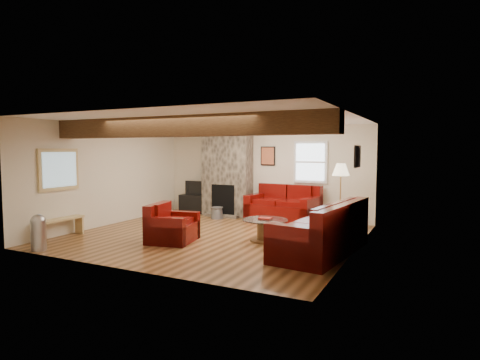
% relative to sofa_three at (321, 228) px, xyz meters
% --- Properties ---
extents(room, '(8.00, 8.00, 8.00)m').
position_rel_sofa_three_xyz_m(room, '(-2.48, 0.41, 0.78)').
color(room, '#513015').
rests_on(room, ground).
extents(floor, '(6.00, 6.00, 0.00)m').
position_rel_sofa_three_xyz_m(floor, '(-2.48, 0.41, -0.47)').
color(floor, '#513015').
rests_on(floor, ground).
extents(oak_beam, '(6.00, 0.36, 0.38)m').
position_rel_sofa_three_xyz_m(oak_beam, '(-2.48, -0.84, 1.84)').
color(oak_beam, '#321C0F').
rests_on(oak_beam, room).
extents(chimney_breast, '(1.40, 0.67, 2.50)m').
position_rel_sofa_three_xyz_m(chimney_breast, '(-3.48, 2.90, 0.75)').
color(chimney_breast, '#352F29').
rests_on(chimney_breast, floor).
extents(back_window, '(0.90, 0.08, 1.10)m').
position_rel_sofa_three_xyz_m(back_window, '(-1.13, 3.12, 1.08)').
color(back_window, white).
rests_on(back_window, room).
extents(hatch_window, '(0.08, 1.00, 0.90)m').
position_rel_sofa_three_xyz_m(hatch_window, '(-5.44, -1.09, 0.98)').
color(hatch_window, tan).
rests_on(hatch_window, room).
extents(ceiling_dome, '(0.40, 0.40, 0.18)m').
position_rel_sofa_three_xyz_m(ceiling_dome, '(-1.58, 1.31, 1.97)').
color(ceiling_dome, white).
rests_on(ceiling_dome, room).
extents(artwork_back, '(0.42, 0.06, 0.52)m').
position_rel_sofa_three_xyz_m(artwork_back, '(-2.33, 3.12, 1.23)').
color(artwork_back, black).
rests_on(artwork_back, room).
extents(artwork_right, '(0.06, 0.55, 0.42)m').
position_rel_sofa_three_xyz_m(artwork_right, '(0.48, 0.71, 1.28)').
color(artwork_right, black).
rests_on(artwork_right, room).
extents(sofa_three, '(1.30, 2.53, 0.94)m').
position_rel_sofa_three_xyz_m(sofa_three, '(0.00, 0.00, 0.00)').
color(sofa_three, '#410904').
rests_on(sofa_three, floor).
extents(loveseat, '(1.89, 1.22, 0.95)m').
position_rel_sofa_three_xyz_m(loveseat, '(-1.71, 2.64, 0.01)').
color(loveseat, '#410904').
rests_on(loveseat, floor).
extents(armchair_red, '(1.01, 1.11, 0.78)m').
position_rel_sofa_three_xyz_m(armchair_red, '(-2.96, -0.44, -0.08)').
color(armchair_red, '#410904').
rests_on(armchair_red, floor).
extents(coffee_table, '(0.93, 0.93, 0.49)m').
position_rel_sofa_three_xyz_m(coffee_table, '(-1.28, 0.43, -0.24)').
color(coffee_table, '#4B3118').
rests_on(coffee_table, floor).
extents(tv_cabinet, '(1.06, 0.43, 0.53)m').
position_rel_sofa_three_xyz_m(tv_cabinet, '(-4.50, 2.94, -0.20)').
color(tv_cabinet, black).
rests_on(tv_cabinet, floor).
extents(television, '(0.73, 0.10, 0.42)m').
position_rel_sofa_three_xyz_m(television, '(-4.50, 2.94, 0.27)').
color(television, black).
rests_on(television, tv_cabinet).
extents(floor_lamp, '(0.40, 0.40, 1.55)m').
position_rel_sofa_three_xyz_m(floor_lamp, '(-0.15, 2.27, 0.86)').
color(floor_lamp, tan).
rests_on(floor_lamp, floor).
extents(pine_bench, '(0.26, 1.10, 0.41)m').
position_rel_sofa_three_xyz_m(pine_bench, '(-5.31, -1.22, -0.26)').
color(pine_bench, tan).
rests_on(pine_bench, floor).
extents(pedal_bin, '(0.28, 0.28, 0.69)m').
position_rel_sofa_three_xyz_m(pedal_bin, '(-4.77, -2.14, -0.13)').
color(pedal_bin, '#A9A9AE').
rests_on(pedal_bin, floor).
extents(coal_bucket, '(0.34, 0.34, 0.32)m').
position_rel_sofa_three_xyz_m(coal_bucket, '(-3.49, 2.33, -0.31)').
color(coal_bucket, slate).
rests_on(coal_bucket, floor).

